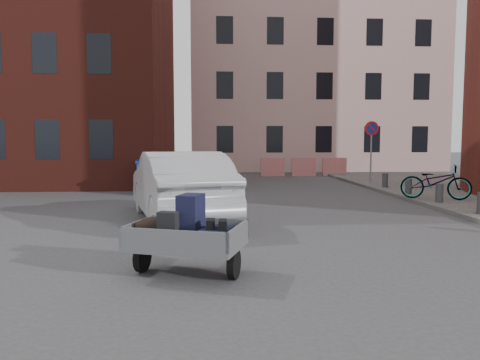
{
  "coord_description": "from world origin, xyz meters",
  "views": [
    {
      "loc": [
        -0.82,
        -10.11,
        2.01
      ],
      "look_at": [
        -0.18,
        0.22,
        1.1
      ],
      "focal_mm": 35.0,
      "sensor_mm": 36.0,
      "label": 1
    }
  ],
  "objects": [
    {
      "name": "bicycle",
      "position": [
        6.24,
        4.14,
        0.67
      ],
      "size": [
        2.21,
        1.5,
        1.1
      ],
      "primitive_type": "imported",
      "rotation": [
        0.0,
        0.0,
        1.16
      ],
      "color": "black",
      "rests_on": "sidewalk"
    },
    {
      "name": "building_pink",
      "position": [
        6.0,
        22.0,
        7.0
      ],
      "size": [
        16.0,
        8.0,
        14.0
      ],
      "primitive_type": "cube",
      "color": "beige",
      "rests_on": "ground"
    },
    {
      "name": "silver_car",
      "position": [
        -1.62,
        1.49,
        0.85
      ],
      "size": [
        3.06,
        5.47,
        1.71
      ],
      "primitive_type": "imported",
      "rotation": [
        0.0,
        0.0,
        3.4
      ],
      "color": "#A4A6AB",
      "rests_on": "ground"
    },
    {
      "name": "barriers",
      "position": [
        4.2,
        15.0,
        0.5
      ],
      "size": [
        4.7,
        0.18,
        1.0
      ],
      "color": "red",
      "rests_on": "ground"
    },
    {
      "name": "bollards",
      "position": [
        6.0,
        3.4,
        0.4
      ],
      "size": [
        0.22,
        9.02,
        0.55
      ],
      "color": "#3A3A3D",
      "rests_on": "sidewalk"
    },
    {
      "name": "no_parking_sign",
      "position": [
        6.0,
        9.48,
        2.01
      ],
      "size": [
        0.6,
        0.09,
        2.65
      ],
      "color": "gray",
      "rests_on": "sidewalk"
    },
    {
      "name": "ground",
      "position": [
        0.0,
        0.0,
        0.0
      ],
      "size": [
        120.0,
        120.0,
        0.0
      ],
      "primitive_type": "plane",
      "color": "#38383A",
      "rests_on": "ground"
    },
    {
      "name": "dumpster",
      "position": [
        -2.13,
        7.45,
        0.62
      ],
      "size": [
        3.12,
        1.89,
        1.24
      ],
      "rotation": [
        0.0,
        0.0,
        0.13
      ],
      "color": "#20379A",
      "rests_on": "ground"
    },
    {
      "name": "trailer",
      "position": [
        -1.2,
        -3.32,
        0.61
      ],
      "size": [
        1.86,
        1.97,
        1.2
      ],
      "rotation": [
        0.0,
        0.0,
        -0.32
      ],
      "color": "black",
      "rests_on": "ground"
    },
    {
      "name": "building_brick",
      "position": [
        -9.0,
        13.0,
        7.0
      ],
      "size": [
        12.0,
        10.0,
        14.0
      ],
      "primitive_type": "cube",
      "color": "#591E16",
      "rests_on": "ground"
    }
  ]
}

